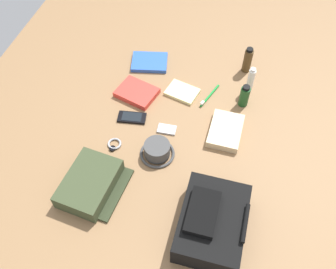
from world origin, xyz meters
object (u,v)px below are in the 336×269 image
at_px(paperback_novel, 150,62).
at_px(notepad, 182,92).
at_px(folded_towel, 226,131).
at_px(media_player, 167,129).
at_px(toothbrush, 209,97).
at_px(shampoo_bottle, 244,96).
at_px(backpack, 212,222).
at_px(toiletry_pouch, 91,184).
at_px(cologne_bottle, 248,60).
at_px(cell_phone, 132,117).
at_px(bucket_hat, 157,150).
at_px(toothpaste_tube, 251,80).
at_px(wristwatch, 114,144).
at_px(travel_guidebook, 137,93).

distance_m(paperback_novel, notepad, 0.27).
distance_m(notepad, folded_towel, 0.31).
relative_size(media_player, toothbrush, 0.53).
bearing_deg(shampoo_bottle, backpack, -2.30).
relative_size(backpack, toiletry_pouch, 1.16).
height_order(cologne_bottle, paperback_novel, cologne_bottle).
relative_size(backpack, cell_phone, 2.35).
height_order(shampoo_bottle, paperback_novel, shampoo_bottle).
height_order(bucket_hat, toothpaste_tube, toothpaste_tube).
xyz_separation_m(backpack, toiletry_pouch, (-0.05, -0.50, -0.03)).
relative_size(toiletry_pouch, paperback_novel, 1.34).
height_order(toothpaste_tube, toothbrush, toothpaste_tube).
relative_size(cell_phone, notepad, 0.92).
xyz_separation_m(toothpaste_tube, paperback_novel, (-0.06, -0.53, -0.06)).
distance_m(toothbrush, notepad, 0.13).
height_order(shampoo_bottle, notepad, shampoo_bottle).
height_order(wristwatch, notepad, notepad).
relative_size(cell_phone, wristwatch, 1.95).
relative_size(bucket_hat, travel_guidebook, 0.70).
bearing_deg(notepad, cell_phone, -27.12).
bearing_deg(toothpaste_tube, folded_towel, -12.46).
distance_m(travel_guidebook, cell_phone, 0.15).
bearing_deg(wristwatch, toothpaste_tube, 132.65).
height_order(bucket_hat, cologne_bottle, cologne_bottle).
bearing_deg(notepad, toothpaste_tube, 122.01).
relative_size(toothbrush, folded_towel, 0.82).
height_order(toiletry_pouch, wristwatch, toiletry_pouch).
bearing_deg(notepad, travel_guidebook, -58.57).
relative_size(toothpaste_tube, wristwatch, 2.07).
bearing_deg(toothbrush, media_player, -30.64).
bearing_deg(paperback_novel, toothbrush, 66.05).
bearing_deg(wristwatch, cell_phone, 170.70).
height_order(toothbrush, folded_towel, folded_towel).
relative_size(backpack, cologne_bottle, 2.28).
bearing_deg(cologne_bottle, media_player, -31.09).
xyz_separation_m(backpack, shampoo_bottle, (-0.66, 0.03, -0.00)).
height_order(bucket_hat, shampoo_bottle, shampoo_bottle).
xyz_separation_m(toothpaste_tube, cell_phone, (0.32, -0.50, -0.06)).
bearing_deg(toothbrush, cologne_bottle, 148.44).
xyz_separation_m(media_player, wristwatch, (0.14, -0.20, 0.00)).
bearing_deg(travel_guidebook, cell_phone, 9.03).
bearing_deg(toothbrush, paperback_novel, -113.95).
bearing_deg(shampoo_bottle, cologne_bottle, -175.21).
height_order(paperback_novel, cell_phone, paperback_novel).
bearing_deg(backpack, folded_towel, -177.04).
distance_m(paperback_novel, travel_guidebook, 0.23).
bearing_deg(toiletry_pouch, shampoo_bottle, 139.47).
height_order(backpack, travel_guidebook, backpack).
relative_size(paperback_novel, travel_guidebook, 0.96).
height_order(toiletry_pouch, cologne_bottle, cologne_bottle).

